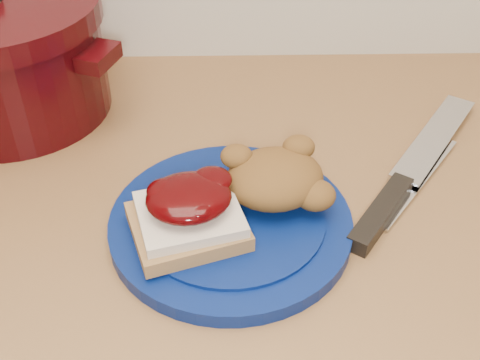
{
  "coord_description": "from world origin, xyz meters",
  "views": [
    {
      "loc": [
        0.05,
        0.98,
        1.34
      ],
      "look_at": [
        0.06,
        1.44,
        0.95
      ],
      "focal_mm": 45.0,
      "sensor_mm": 36.0,
      "label": 1
    }
  ],
  "objects_px": {
    "dutch_oven": "(5,57)",
    "plate": "(231,224)",
    "chef_knife": "(397,190)",
    "butter_knife": "(419,181)"
  },
  "relations": [
    {
      "from": "plate",
      "to": "dutch_oven",
      "type": "xyz_separation_m",
      "value": [
        -0.28,
        0.24,
        0.07
      ]
    },
    {
      "from": "plate",
      "to": "chef_knife",
      "type": "relative_size",
      "value": 0.88
    },
    {
      "from": "chef_knife",
      "to": "butter_knife",
      "type": "bearing_deg",
      "value": -19.64
    },
    {
      "from": "dutch_oven",
      "to": "plate",
      "type": "bearing_deg",
      "value": -40.31
    },
    {
      "from": "butter_knife",
      "to": "dutch_oven",
      "type": "height_order",
      "value": "dutch_oven"
    },
    {
      "from": "chef_knife",
      "to": "butter_knife",
      "type": "height_order",
      "value": "chef_knife"
    },
    {
      "from": "plate",
      "to": "butter_knife",
      "type": "xyz_separation_m",
      "value": [
        0.21,
        0.07,
        -0.0
      ]
    },
    {
      "from": "plate",
      "to": "butter_knife",
      "type": "height_order",
      "value": "plate"
    },
    {
      "from": "chef_knife",
      "to": "dutch_oven",
      "type": "relative_size",
      "value": 0.86
    },
    {
      "from": "plate",
      "to": "dutch_oven",
      "type": "distance_m",
      "value": 0.37
    }
  ]
}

